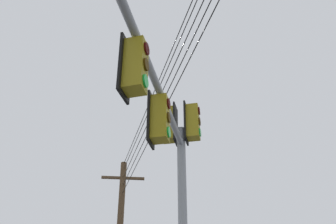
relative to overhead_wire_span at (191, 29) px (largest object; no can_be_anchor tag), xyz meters
name	(u,v)px	position (x,y,z in m)	size (l,w,h in m)	color
signal_mast_assembly	(171,152)	(-0.45, -0.33, -3.47)	(1.00, 5.83, 6.47)	gray
overhead_wire_span	(191,29)	(0.00, 0.00, 0.00)	(11.86, 19.76, 2.33)	black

